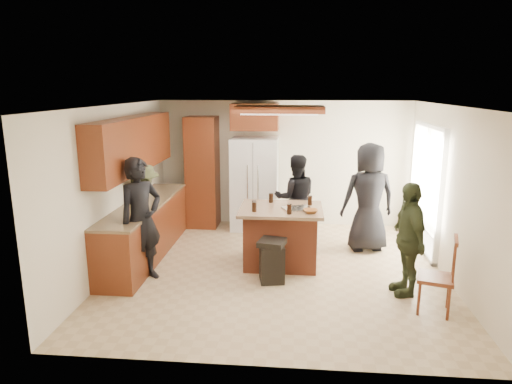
# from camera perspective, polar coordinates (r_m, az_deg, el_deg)

# --- Properties ---
(person_front_left) EXTENTS (0.79, 0.82, 1.81)m
(person_front_left) POSITION_cam_1_polar(r_m,az_deg,el_deg) (6.72, -14.17, -3.42)
(person_front_left) COLOR black
(person_front_left) RESTS_ON ground
(person_behind_left) EXTENTS (0.83, 0.57, 1.58)m
(person_behind_left) POSITION_cam_1_polar(r_m,az_deg,el_deg) (8.31, 4.96, -0.73)
(person_behind_left) COLOR black
(person_behind_left) RESTS_ON ground
(person_behind_right) EXTENTS (1.01, 0.76, 1.86)m
(person_behind_right) POSITION_cam_1_polar(r_m,az_deg,el_deg) (7.96, 13.89, -0.66)
(person_behind_right) COLOR black
(person_behind_right) RESTS_ON ground
(person_side_right) EXTENTS (0.59, 0.97, 1.55)m
(person_side_right) POSITION_cam_1_polar(r_m,az_deg,el_deg) (6.46, 18.48, -5.57)
(person_side_right) COLOR #323B22
(person_side_right) RESTS_ON ground
(person_counter) EXTENTS (0.52, 1.02, 1.55)m
(person_counter) POSITION_cam_1_polar(r_m,az_deg,el_deg) (7.82, -13.85, -2.10)
(person_counter) COLOR #3D4226
(person_counter) RESTS_ON ground
(left_cabinetry) EXTENTS (0.64, 3.00, 2.30)m
(left_cabinetry) POSITION_cam_1_polar(r_m,az_deg,el_deg) (7.65, -14.16, -1.05)
(left_cabinetry) COLOR maroon
(left_cabinetry) RESTS_ON ground
(back_wall_units) EXTENTS (1.80, 0.60, 2.45)m
(back_wall_units) POSITION_cam_1_polar(r_m,az_deg,el_deg) (9.04, -5.08, 4.19)
(back_wall_units) COLOR maroon
(back_wall_units) RESTS_ON ground
(refrigerator) EXTENTS (0.90, 0.76, 1.80)m
(refrigerator) POSITION_cam_1_polar(r_m,az_deg,el_deg) (8.94, -0.16, 1.02)
(refrigerator) COLOR white
(refrigerator) RESTS_ON ground
(kitchen_island) EXTENTS (1.28, 1.03, 0.93)m
(kitchen_island) POSITION_cam_1_polar(r_m,az_deg,el_deg) (7.22, 3.11, -5.48)
(kitchen_island) COLOR #964026
(kitchen_island) RESTS_ON ground
(island_items) EXTENTS (1.01, 0.74, 0.15)m
(island_items) POSITION_cam_1_polar(r_m,az_deg,el_deg) (6.97, 4.52, -1.91)
(island_items) COLOR silver
(island_items) RESTS_ON kitchen_island
(trash_bin) EXTENTS (0.43, 0.43, 0.63)m
(trash_bin) POSITION_cam_1_polar(r_m,az_deg,el_deg) (6.65, 1.99, -8.54)
(trash_bin) COLOR black
(trash_bin) RESTS_ON ground
(spindle_chair) EXTENTS (0.52, 0.52, 0.99)m
(spindle_chair) POSITION_cam_1_polar(r_m,az_deg,el_deg) (6.16, 21.72, -9.97)
(spindle_chair) COLOR maroon
(spindle_chair) RESTS_ON ground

